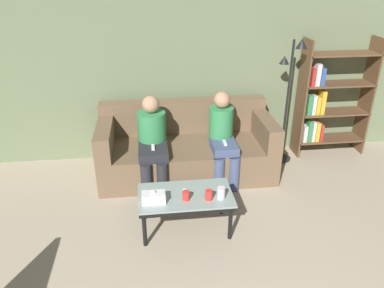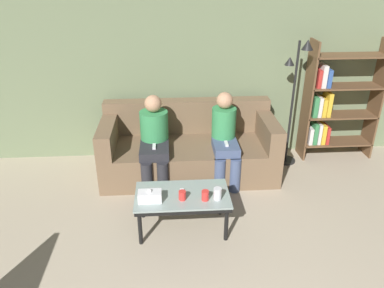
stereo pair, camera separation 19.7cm
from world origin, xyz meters
name	(u,v)px [view 1 (the left image)]	position (x,y,z in m)	size (l,w,h in m)	color
wall_back	(181,61)	(0.00, 4.14, 1.30)	(12.00, 0.06, 2.60)	#707F5B
couch	(186,149)	(0.00, 3.60, 0.31)	(2.12, 0.94, 0.85)	brown
coffee_table	(185,198)	(-0.13, 2.44, 0.36)	(0.91, 0.52, 0.40)	#8C9E99
cup_near_left	(221,193)	(0.20, 2.34, 0.46)	(0.08, 0.08, 0.12)	silver
cup_near_right	(186,196)	(-0.14, 2.35, 0.45)	(0.07, 0.07, 0.09)	red
cup_far_center	(209,195)	(0.08, 2.33, 0.45)	(0.07, 0.07, 0.10)	red
tissue_box	(154,197)	(-0.44, 2.35, 0.45)	(0.22, 0.12, 0.13)	white
game_remote	(185,194)	(-0.13, 2.44, 0.41)	(0.04, 0.15, 0.02)	white
bookshelf	(325,102)	(1.91, 3.91, 0.74)	(0.95, 0.32, 1.58)	brown
standing_lamp	(290,89)	(1.34, 3.77, 0.99)	(0.31, 0.26, 1.61)	black
seated_person_left_end	(152,139)	(-0.42, 3.38, 0.57)	(0.33, 0.67, 1.06)	#28282D
seated_person_mid_left	(223,136)	(0.42, 3.38, 0.57)	(0.31, 0.62, 1.08)	#47567A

